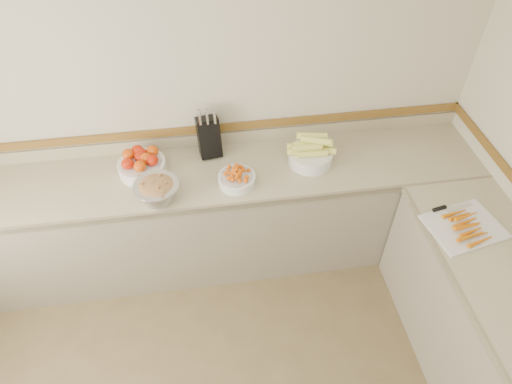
{
  "coord_description": "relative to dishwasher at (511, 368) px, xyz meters",
  "views": [
    {
      "loc": [
        0.05,
        -0.67,
        3.05
      ],
      "look_at": [
        0.35,
        1.35,
        1.0
      ],
      "focal_mm": 32.0,
      "sensor_mm": 36.0,
      "label": 1
    }
  ],
  "objects": [
    {
      "name": "rhubarb_bowl",
      "position": [
        -1.97,
        1.22,
        0.56
      ],
      "size": [
        0.3,
        0.3,
        0.17
      ],
      "color": "#B2B2BA",
      "rests_on": "counter_back"
    },
    {
      "name": "back_wall",
      "position": [
        -1.69,
        1.75,
        0.87
      ],
      "size": [
        4.0,
        0.0,
        4.0
      ],
      "primitive_type": "plane",
      "rotation": [
        1.57,
        0.0,
        0.0
      ],
      "color": "beige",
      "rests_on": "ground_plane"
    },
    {
      "name": "knife_block",
      "position": [
        -1.6,
        1.65,
        0.62
      ],
      "size": [
        0.18,
        0.2,
        0.37
      ],
      "color": "black",
      "rests_on": "counter_back"
    },
    {
      "name": "dishwasher",
      "position": [
        0.0,
        0.0,
        0.0
      ],
      "size": [
        0.63,
        0.6,
        0.84
      ],
      "color": "silver",
      "rests_on": "ground_plane"
    },
    {
      "name": "tomato_bowl",
      "position": [
        -2.08,
        1.52,
        0.54
      ],
      "size": [
        0.33,
        0.33,
        0.16
      ],
      "color": "silver",
      "rests_on": "counter_back"
    },
    {
      "name": "counter_back",
      "position": [
        -1.69,
        1.43,
        0.02
      ],
      "size": [
        4.0,
        0.65,
        1.08
      ],
      "color": "tan",
      "rests_on": "ground_plane"
    },
    {
      "name": "corn_bowl",
      "position": [
        -0.91,
        1.44,
        0.55
      ],
      "size": [
        0.35,
        0.31,
        0.23
      ],
      "color": "silver",
      "rests_on": "counter_back"
    },
    {
      "name": "cherry_tomato_bowl",
      "position": [
        -1.45,
        1.3,
        0.52
      ],
      "size": [
        0.25,
        0.25,
        0.14
      ],
      "color": "silver",
      "rests_on": "counter_back"
    },
    {
      "name": "cutting_board",
      "position": [
        -0.11,
        0.7,
        0.49
      ],
      "size": [
        0.5,
        0.42,
        0.06
      ],
      "color": "silver",
      "rests_on": "counter_right"
    }
  ]
}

